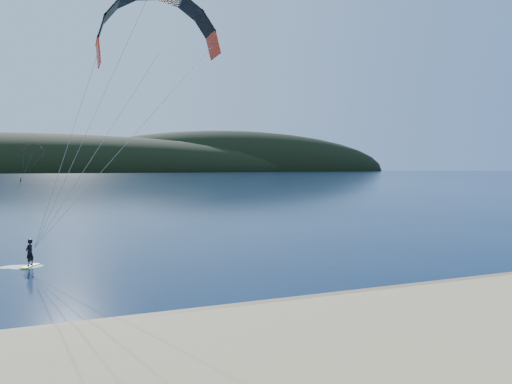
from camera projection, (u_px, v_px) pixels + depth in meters
ground at (242, 358)px, 15.57m from camera, size 1800.00×1800.00×0.00m
wet_sand at (206, 317)px, 19.74m from camera, size 220.00×2.50×0.10m
headland at (76, 172)px, 707.73m from camera, size 1200.00×310.00×140.00m
kitesurfer_near at (151, 62)px, 27.92m from camera, size 22.11×7.43×15.72m
kitesurfer_far at (33, 153)px, 192.72m from camera, size 10.22×7.84×15.50m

